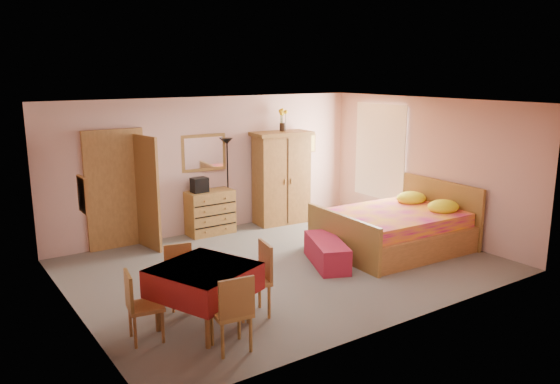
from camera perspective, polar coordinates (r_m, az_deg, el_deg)
floor at (r=8.88m, az=0.56°, el=-7.69°), size 6.50×6.50×0.00m
ceiling at (r=8.35m, az=0.60°, el=9.30°), size 6.50×6.50×0.00m
wall_back at (r=10.63m, az=-7.15°, el=2.85°), size 6.50×0.10×2.60m
wall_front at (r=6.68m, az=12.94°, el=-3.16°), size 6.50×0.10×2.60m
wall_left at (r=7.22m, az=-21.11°, el=-2.52°), size 0.10×5.00×2.60m
wall_right at (r=10.68m, az=15.06°, el=2.56°), size 0.10×5.00×2.60m
doorway at (r=9.95m, az=-16.79°, el=0.13°), size 1.06×0.12×2.15m
window at (r=11.44m, az=10.42°, el=4.19°), size 0.08×1.40×1.95m
picture_left at (r=6.57m, az=-19.90°, el=-0.27°), size 0.04×0.32×0.42m
picture_back at (r=11.81m, az=3.11°, el=5.13°), size 0.30×0.04×0.40m
chest_of_drawers at (r=10.54m, az=-7.30°, el=-2.12°), size 0.90×0.45×0.84m
wall_mirror at (r=10.50m, az=-8.00°, el=4.09°), size 0.90×0.12×0.71m
stereo at (r=10.32m, az=-8.41°, el=0.73°), size 0.31×0.23×0.28m
floor_lamp at (r=10.72m, az=-5.47°, el=0.82°), size 0.24×0.24×1.81m
wardrobe at (r=11.11m, az=0.15°, el=1.49°), size 1.25×0.72×1.88m
sunflower_vase at (r=11.07m, az=0.28°, el=7.55°), size 0.19×0.19×0.45m
bed at (r=9.73m, az=11.84°, el=-2.71°), size 2.49×2.01×1.11m
bench at (r=8.90m, az=4.90°, el=-6.29°), size 0.90×1.31×0.41m
dining_table at (r=6.81m, az=-7.92°, el=-10.80°), size 1.38×1.38×0.78m
chair_south at (r=6.25m, az=-5.18°, el=-12.30°), size 0.46×0.46×0.91m
chair_north at (r=7.40m, az=-10.27°, el=-8.74°), size 0.44×0.44×0.82m
chair_west at (r=6.61m, az=-13.89°, el=-11.46°), size 0.44×0.44×0.85m
chair_east at (r=7.02m, az=-3.02°, el=-9.19°), size 0.51×0.51×0.95m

